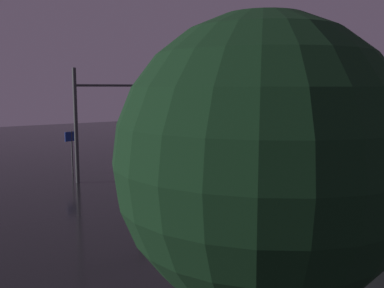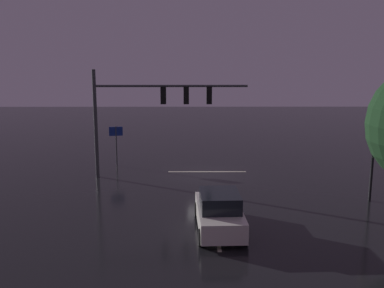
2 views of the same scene
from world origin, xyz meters
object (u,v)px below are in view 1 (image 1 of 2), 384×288
tree_right_near (261,162)px  tree_left_far (381,102)px  street_lamp_left_kerb (315,119)px  route_sign (72,143)px  car_approaching (272,181)px  traffic_signal_assembly (129,103)px

tree_right_near → tree_left_far: tree_left_far is taller
street_lamp_left_kerb → route_sign: bearing=-28.3°
tree_right_near → car_approaching: bearing=-136.6°
traffic_signal_assembly → car_approaching: 10.02m
traffic_signal_assembly → route_sign: traffic_signal_assembly is taller
car_approaching → tree_right_near: tree_right_near is taller
route_sign → tree_left_far: (-14.45, 12.06, 2.61)m
route_sign → tree_right_near: 22.76m
street_lamp_left_kerb → route_sign: (14.11, -7.61, -1.35)m
traffic_signal_assembly → car_approaching: bearing=112.1°
street_lamp_left_kerb → tree_left_far: (-0.34, 4.45, 1.26)m
tree_left_far → car_approaching: bearing=-4.2°
car_approaching → tree_right_near: (11.22, 10.61, 3.60)m
car_approaching → tree_left_far: tree_left_far is taller
car_approaching → street_lamp_left_kerb: bearing=-154.1°
route_sign → car_approaching: bearing=118.3°
route_sign → tree_right_near: tree_right_near is taller
street_lamp_left_kerb → tree_right_near: 24.02m
street_lamp_left_kerb → route_sign: 16.09m
traffic_signal_assembly → tree_right_near: bearing=68.1°
traffic_signal_assembly → tree_left_far: (-11.78, 9.23, 0.07)m
traffic_signal_assembly → street_lamp_left_kerb: traffic_signal_assembly is taller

